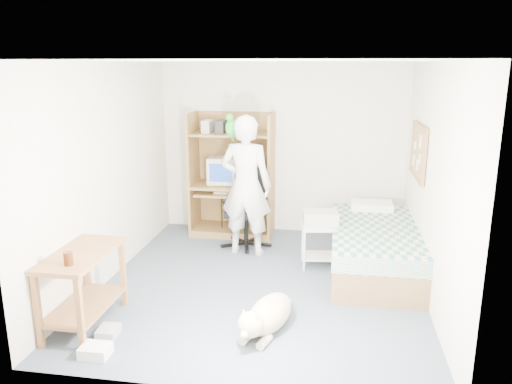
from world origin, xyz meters
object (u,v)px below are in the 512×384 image
(bed, at_px, (374,248))
(office_chair, at_px, (247,217))
(dog, at_px, (267,315))
(printer_cart, at_px, (320,239))
(person, at_px, (246,186))
(computer_hutch, at_px, (233,180))
(side_desk, at_px, (83,278))

(bed, height_order, office_chair, office_chair)
(dog, relative_size, printer_cart, 1.87)
(office_chair, distance_m, dog, 2.40)
(bed, bearing_deg, person, 168.51)
(computer_hutch, relative_size, bed, 0.89)
(person, bearing_deg, bed, 174.48)
(person, height_order, printer_cart, person)
(dog, xyz_separation_m, printer_cart, (0.43, 1.68, 0.19))
(computer_hutch, height_order, dog, computer_hutch)
(person, bearing_deg, side_desk, 66.92)
(bed, distance_m, office_chair, 1.82)
(computer_hutch, xyz_separation_m, printer_cart, (1.33, -1.10, -0.46))
(side_desk, relative_size, dog, 0.99)
(computer_hutch, distance_m, printer_cart, 1.79)
(office_chair, relative_size, person, 0.60)
(bed, height_order, person, person)
(computer_hutch, xyz_separation_m, office_chair, (0.30, -0.47, -0.42))
(printer_cart, bearing_deg, side_desk, -147.83)
(bed, bearing_deg, computer_hutch, 150.71)
(office_chair, height_order, printer_cart, office_chair)
(computer_hutch, distance_m, person, 0.86)
(side_desk, relative_size, person, 0.54)
(computer_hutch, height_order, bed, computer_hutch)
(computer_hutch, relative_size, person, 0.97)
(computer_hutch, height_order, printer_cart, computer_hutch)
(computer_hutch, xyz_separation_m, dog, (0.91, -2.79, -0.65))
(bed, height_order, side_desk, side_desk)
(computer_hutch, height_order, side_desk, computer_hutch)
(side_desk, bearing_deg, dog, 4.91)
(bed, xyz_separation_m, printer_cart, (-0.67, 0.02, 0.07))
(bed, distance_m, side_desk, 3.39)
(side_desk, xyz_separation_m, office_chair, (1.15, 2.46, -0.09))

